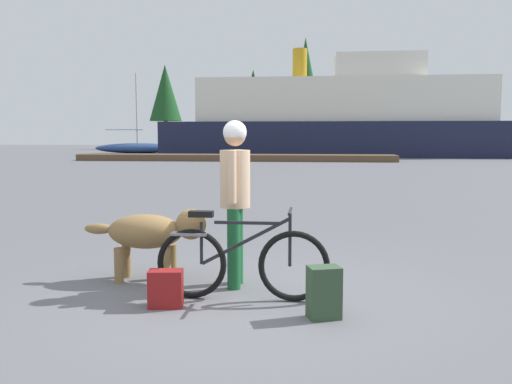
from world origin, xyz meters
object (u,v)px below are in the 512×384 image
at_px(ferry_boat, 343,119).
at_px(backpack, 324,292).
at_px(bicycle, 241,262).
at_px(handbag_pannier, 166,289).
at_px(sailboat_moored, 138,148).
at_px(person_cyclist, 235,186).
at_px(dog, 153,232).

bearing_deg(ferry_boat, backpack, -93.00).
height_order(bicycle, ferry_boat, ferry_boat).
xyz_separation_m(bicycle, handbag_pannier, (-0.68, -0.31, -0.20)).
height_order(backpack, sailboat_moored, sailboat_moored).
bearing_deg(bicycle, ferry_boat, 85.73).
bearing_deg(backpack, ferry_boat, 87.00).
bearing_deg(backpack, handbag_pannier, 174.11).
xyz_separation_m(bicycle, sailboat_moored, (-14.97, 41.87, 0.10)).
height_order(bicycle, sailboat_moored, sailboat_moored).
xyz_separation_m(person_cyclist, backpack, (0.93, -0.94, -0.85)).
distance_m(bicycle, handbag_pannier, 0.77).
height_order(dog, sailboat_moored, sailboat_moored).
relative_size(ferry_boat, sailboat_moored, 3.46).
height_order(dog, ferry_boat, ferry_boat).
bearing_deg(bicycle, person_cyclist, 104.59).
distance_m(person_cyclist, sailboat_moored, 43.97).
distance_m(handbag_pannier, ferry_boat, 38.10).
distance_m(person_cyclist, backpack, 1.57).
height_order(person_cyclist, sailboat_moored, sailboat_moored).
xyz_separation_m(bicycle, ferry_boat, (2.80, 37.54, 2.45)).
relative_size(dog, backpack, 2.98).
bearing_deg(bicycle, sailboat_moored, 109.67).
bearing_deg(person_cyclist, handbag_pannier, -124.88).
bearing_deg(sailboat_moored, bicycle, -70.33).
height_order(person_cyclist, ferry_boat, ferry_boat).
height_order(backpack, handbag_pannier, backpack).
height_order(person_cyclist, backpack, person_cyclist).
bearing_deg(person_cyclist, backpack, -45.32).
xyz_separation_m(ferry_boat, sailboat_moored, (-17.77, 4.33, -2.35)).
bearing_deg(handbag_pannier, dog, 113.40).
height_order(bicycle, backpack, bicycle).
bearing_deg(sailboat_moored, ferry_boat, -13.71).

